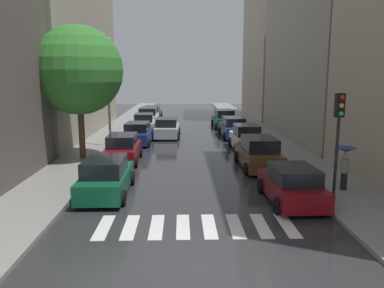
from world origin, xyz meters
TOP-DOWN VIEW (x-y plane):
  - ground_plane at (0.00, 24.00)m, footprint 28.00×72.00m
  - sidewalk_left at (-6.50, 24.00)m, footprint 3.00×72.00m
  - sidewalk_right at (6.50, 24.00)m, footprint 3.00×72.00m
  - crosswalk_stripes at (0.00, 3.01)m, footprint 6.75×2.20m
  - building_left_mid at (-11.00, 24.56)m, footprint 6.00×21.24m
  - building_right_mid at (11.00, 21.41)m, footprint 6.00×16.71m
  - building_right_far at (11.00, 37.40)m, footprint 6.00×13.67m
  - parked_car_left_nearest at (-3.74, 6.66)m, footprint 2.05×4.49m
  - parked_car_left_second at (-3.96, 12.94)m, footprint 2.02×4.30m
  - parked_car_left_third at (-3.74, 19.14)m, footprint 2.25×4.33m
  - parked_car_left_fourth at (-3.83, 24.83)m, footprint 2.14×4.07m
  - parked_car_left_fifth at (-3.89, 30.12)m, footprint 2.16×4.52m
  - parked_car_left_sixth at (-3.90, 35.40)m, footprint 2.28×4.79m
  - parked_car_right_nearest at (3.98, 5.40)m, footprint 2.16×4.11m
  - parked_car_right_second at (3.80, 11.31)m, footprint 2.17×4.70m
  - parked_car_right_third at (3.98, 16.64)m, footprint 2.02×4.23m
  - parked_car_right_fourth at (3.83, 22.06)m, footprint 2.14×4.81m
  - parked_car_right_fifth at (3.70, 27.95)m, footprint 2.24×4.61m
  - car_midroad at (-1.66, 22.10)m, footprint 2.17×4.39m
  - pedestrian_foreground at (6.63, 6.65)m, footprint 0.92×0.92m
  - street_tree_left at (-6.48, 13.55)m, footprint 5.20×5.20m
  - traffic_light_right_corner at (5.45, 4.78)m, footprint 0.30×0.42m
  - lamp_post_left at (-5.55, 17.69)m, footprint 0.60×0.28m

SIDE VIEW (x-z plane):
  - ground_plane at x=0.00m, z-range -0.04..0.00m
  - crosswalk_stripes at x=0.00m, z-range 0.00..0.01m
  - sidewalk_left at x=-6.50m, z-range 0.00..0.15m
  - sidewalk_right at x=6.50m, z-range 0.00..0.15m
  - parked_car_right_nearest at x=3.98m, z-range -0.04..1.49m
  - parked_car_left_sixth at x=-3.90m, z-range -0.05..1.54m
  - car_midroad at x=-1.66m, z-range -0.05..1.58m
  - parked_car_left_nearest at x=-3.74m, z-range -0.05..1.59m
  - parked_car_left_third at x=-3.74m, z-range -0.05..1.59m
  - parked_car_left_second at x=-3.96m, z-range -0.06..1.64m
  - parked_car_right_fourth at x=3.83m, z-range -0.06..1.64m
  - parked_car_left_fourth at x=-3.83m, z-range -0.06..1.68m
  - parked_car_right_third at x=3.98m, z-range -0.06..1.70m
  - parked_car_right_second at x=3.80m, z-range -0.06..1.71m
  - parked_car_right_fifth at x=3.70m, z-range -0.06..1.74m
  - parked_car_left_fifth at x=-3.89m, z-range -0.07..1.75m
  - pedestrian_foreground at x=6.63m, z-range 0.54..2.43m
  - traffic_light_right_corner at x=5.45m, z-range 1.14..5.44m
  - lamp_post_left at x=-5.55m, z-range 0.69..8.20m
  - street_tree_left at x=-6.48m, z-range 1.46..9.31m
  - building_right_mid at x=11.00m, z-range 0.00..13.90m
  - building_left_mid at x=-11.00m, z-range 0.00..15.31m
  - building_right_far at x=11.00m, z-range 0.00..24.92m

